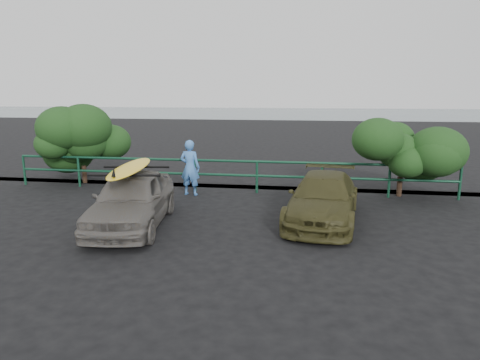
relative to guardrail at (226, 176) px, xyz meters
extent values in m
plane|color=black|center=(0.00, -5.00, -0.52)|extent=(80.00, 80.00, 0.00)
plane|color=slate|center=(0.00, 55.00, -0.52)|extent=(200.00, 200.00, 0.00)
imported|color=#5F5B55|center=(-1.53, -3.81, 0.13)|extent=(2.03, 4.01, 1.31)
imported|color=#3B391A|center=(2.94, -2.71, 0.05)|extent=(2.11, 4.12, 1.14)
imported|color=#4580D0|center=(-1.00, -0.56, 0.33)|extent=(0.67, 0.48, 1.71)
ellipsoid|color=yellow|center=(-1.53, -3.81, 0.89)|extent=(1.00, 3.04, 0.09)
camera|label=1|loc=(2.45, -13.08, 2.63)|focal=32.00mm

